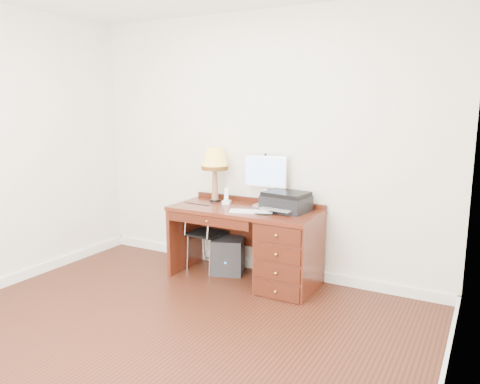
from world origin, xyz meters
The scene contains 12 objects.
ground centered at (0.00, 0.00, 0.00)m, with size 4.00×4.00×0.00m, color black.
room_shell centered at (0.00, 0.63, 0.05)m, with size 4.00×4.00×4.00m.
desk centered at (0.32, 1.40, 0.41)m, with size 1.50×0.67×0.75m.
monitor centered at (0.12, 1.62, 1.07)m, with size 0.45×0.16×0.51m.
keyboard centered at (0.14, 1.28, 0.76)m, with size 0.42×0.12×0.02m, color white.
mouse_pad centered at (0.27, 1.33, 0.76)m, with size 0.24×0.24×0.05m.
printer centered at (0.41, 1.50, 0.84)m, with size 0.46×0.38×0.19m.
leg_lamp centered at (-0.44, 1.55, 1.17)m, with size 0.28×0.28×0.58m.
phone centered at (-0.26, 1.50, 0.80)m, with size 0.10×0.10×0.17m.
pen_cup centered at (0.16, 1.53, 0.80)m, with size 0.07×0.07×0.09m, color black.
chair centered at (-0.52, 1.44, 0.46)m, with size 0.38×0.38×0.75m.
equipment_box centered at (-0.25, 1.50, 0.19)m, with size 0.32×0.32×0.38m, color black.
Camera 1 is at (2.15, -2.62, 1.78)m, focal length 35.00 mm.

